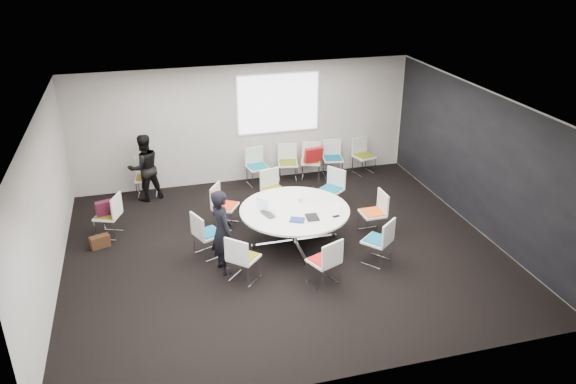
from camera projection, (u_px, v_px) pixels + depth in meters
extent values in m
cube|color=black|center=(283.00, 250.00, 10.66)|extent=(8.00, 7.00, 0.04)
cube|color=white|center=(283.00, 105.00, 9.47)|extent=(8.00, 7.00, 0.04)
cube|color=#A6A29D|center=(245.00, 124.00, 13.15)|extent=(8.00, 0.04, 2.80)
cube|color=#A6A29D|center=(355.00, 291.00, 6.98)|extent=(8.00, 0.04, 2.80)
cube|color=#A6A29D|center=(44.00, 208.00, 9.11)|extent=(0.04, 7.00, 2.80)
cube|color=#A6A29D|center=(481.00, 160.00, 11.03)|extent=(0.04, 7.00, 2.80)
cube|color=black|center=(479.00, 161.00, 11.02)|extent=(0.01, 6.94, 2.74)
cube|color=silver|center=(294.00, 241.00, 10.87)|extent=(0.90, 0.90, 0.08)
cylinder|color=silver|center=(295.00, 226.00, 10.73)|extent=(0.10, 0.10, 0.65)
cylinder|color=white|center=(295.00, 210.00, 10.59)|extent=(2.08, 2.08, 0.04)
cube|color=white|center=(278.00, 103.00, 13.10)|extent=(1.90, 0.03, 1.35)
cube|color=silver|center=(372.00, 224.00, 11.14)|extent=(0.43, 0.43, 0.42)
cube|color=white|center=(372.00, 214.00, 11.05)|extent=(0.45, 0.47, 0.04)
cube|color=#D65613|center=(372.00, 212.00, 11.04)|extent=(0.39, 0.41, 0.03)
cube|color=white|center=(383.00, 202.00, 11.01)|extent=(0.04, 0.46, 0.42)
cube|color=silver|center=(330.00, 200.00, 12.16)|extent=(0.59, 0.59, 0.42)
cube|color=white|center=(331.00, 190.00, 12.06)|extent=(0.63, 0.63, 0.04)
cube|color=#0C637D|center=(331.00, 189.00, 12.05)|extent=(0.54, 0.55, 0.03)
cube|color=white|center=(336.00, 177.00, 12.12)|extent=(0.31, 0.39, 0.42)
cube|color=silver|center=(275.00, 201.00, 12.11)|extent=(0.53, 0.53, 0.42)
cube|color=white|center=(275.00, 191.00, 12.02)|extent=(0.57, 0.56, 0.04)
cube|color=olive|center=(275.00, 190.00, 12.01)|extent=(0.50, 0.48, 0.03)
cube|color=white|center=(269.00, 178.00, 12.08)|extent=(0.45, 0.18, 0.42)
cube|color=silver|center=(226.00, 216.00, 11.44)|extent=(0.58, 0.58, 0.42)
cube|color=white|center=(226.00, 206.00, 11.34)|extent=(0.62, 0.62, 0.04)
cube|color=red|center=(225.00, 205.00, 11.33)|extent=(0.53, 0.54, 0.03)
cube|color=white|center=(215.00, 195.00, 11.30)|extent=(0.27, 0.41, 0.42)
cube|color=silver|center=(209.00, 245.00, 10.39)|extent=(0.55, 0.55, 0.42)
cube|color=white|center=(208.00, 234.00, 10.30)|extent=(0.58, 0.60, 0.04)
cube|color=#085A75|center=(208.00, 233.00, 10.28)|extent=(0.51, 0.52, 0.03)
cube|color=white|center=(197.00, 226.00, 10.08)|extent=(0.21, 0.44, 0.42)
cube|color=silver|center=(244.00, 269.00, 9.64)|extent=(0.59, 0.59, 0.42)
cube|color=white|center=(244.00, 258.00, 9.54)|extent=(0.64, 0.64, 0.04)
cube|color=olive|center=(244.00, 256.00, 9.53)|extent=(0.55, 0.55, 0.03)
cube|color=white|center=(236.00, 251.00, 9.28)|extent=(0.36, 0.34, 0.42)
cube|color=silver|center=(323.00, 273.00, 9.54)|extent=(0.55, 0.55, 0.42)
cube|color=white|center=(324.00, 261.00, 9.44)|extent=(0.60, 0.59, 0.04)
cube|color=red|center=(324.00, 259.00, 9.43)|extent=(0.52, 0.51, 0.03)
cube|color=white|center=(333.00, 254.00, 9.20)|extent=(0.44, 0.22, 0.42)
cube|color=silver|center=(376.00, 252.00, 10.16)|extent=(0.59, 0.59, 0.42)
cube|color=white|center=(377.00, 241.00, 10.07)|extent=(0.63, 0.63, 0.04)
cube|color=#0B5D7C|center=(377.00, 239.00, 10.05)|extent=(0.55, 0.55, 0.03)
cube|color=white|center=(388.00, 233.00, 9.86)|extent=(0.38, 0.32, 0.42)
cube|color=silver|center=(258.00, 176.00, 13.33)|extent=(0.48, 0.48, 0.42)
cube|color=white|center=(257.00, 167.00, 13.24)|extent=(0.52, 0.51, 0.04)
cube|color=#087D7F|center=(257.00, 166.00, 13.23)|extent=(0.45, 0.44, 0.03)
cube|color=white|center=(254.00, 155.00, 13.32)|extent=(0.46, 0.11, 0.42)
cube|color=silver|center=(288.00, 172.00, 13.55)|extent=(0.49, 0.49, 0.42)
cube|color=white|center=(288.00, 164.00, 13.46)|extent=(0.53, 0.51, 0.04)
cube|color=#596A14|center=(288.00, 162.00, 13.44)|extent=(0.46, 0.44, 0.03)
cube|color=white|center=(287.00, 152.00, 13.55)|extent=(0.46, 0.12, 0.42)
cube|color=silver|center=(311.00, 171.00, 13.66)|extent=(0.54, 0.54, 0.42)
cube|color=white|center=(311.00, 162.00, 13.57)|extent=(0.58, 0.57, 0.04)
cube|color=orange|center=(311.00, 161.00, 13.55)|extent=(0.50, 0.49, 0.03)
cube|color=white|center=(311.00, 150.00, 13.66)|extent=(0.45, 0.19, 0.42)
cube|color=silver|center=(333.00, 168.00, 13.82)|extent=(0.48, 0.48, 0.42)
cube|color=white|center=(333.00, 159.00, 13.73)|extent=(0.52, 0.51, 0.04)
cube|color=#0B5778|center=(333.00, 158.00, 13.72)|extent=(0.45, 0.44, 0.03)
cube|color=white|center=(332.00, 147.00, 13.82)|extent=(0.46, 0.11, 0.42)
cube|color=silver|center=(364.00, 165.00, 13.98)|extent=(0.51, 0.51, 0.42)
cube|color=white|center=(364.00, 157.00, 13.88)|extent=(0.55, 0.54, 0.04)
cube|color=olive|center=(364.00, 155.00, 13.87)|extent=(0.48, 0.47, 0.03)
cube|color=white|center=(360.00, 145.00, 13.95)|extent=(0.45, 0.15, 0.42)
cube|color=silver|center=(109.00, 226.00, 11.06)|extent=(0.55, 0.55, 0.42)
cube|color=white|center=(108.00, 216.00, 10.96)|extent=(0.58, 0.59, 0.04)
cube|color=#6B6317|center=(108.00, 214.00, 10.95)|extent=(0.50, 0.51, 0.03)
cube|color=white|center=(117.00, 206.00, 10.84)|extent=(0.21, 0.44, 0.42)
cube|color=silver|center=(147.00, 188.00, 12.74)|extent=(0.46, 0.46, 0.42)
cube|color=white|center=(146.00, 178.00, 12.64)|extent=(0.51, 0.49, 0.04)
cube|color=brown|center=(146.00, 177.00, 12.63)|extent=(0.44, 0.42, 0.03)
cube|color=white|center=(145.00, 165.00, 12.74)|extent=(0.46, 0.09, 0.42)
imported|color=black|center=(222.00, 232.00, 9.67)|extent=(0.51, 0.65, 1.56)
imported|color=black|center=(144.00, 168.00, 12.38)|extent=(0.89, 0.79, 1.52)
imported|color=#333338|center=(270.00, 213.00, 10.39)|extent=(0.33, 0.42, 0.03)
cube|color=silver|center=(262.00, 204.00, 10.48)|extent=(0.18, 0.26, 0.22)
cube|color=black|center=(312.00, 217.00, 10.25)|extent=(0.24, 0.31, 0.02)
cube|color=navy|center=(297.00, 220.00, 10.15)|extent=(0.32, 0.29, 0.03)
cube|color=silver|center=(315.00, 199.00, 10.96)|extent=(0.32, 0.24, 0.00)
cube|color=white|center=(337.00, 206.00, 10.70)|extent=(0.35, 0.29, 0.00)
cylinder|color=white|center=(300.00, 200.00, 10.84)|extent=(0.08, 0.08, 0.09)
cube|color=black|center=(336.00, 216.00, 10.30)|extent=(0.15, 0.10, 0.01)
cube|color=#461225|center=(107.00, 208.00, 10.89)|extent=(0.42, 0.25, 0.28)
cube|color=#3C2313|center=(100.00, 242.00, 10.68)|extent=(0.39, 0.27, 0.24)
cube|color=maroon|center=(314.00, 155.00, 13.27)|extent=(0.46, 0.21, 0.36)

